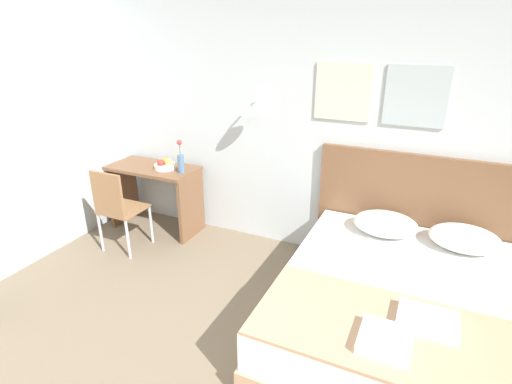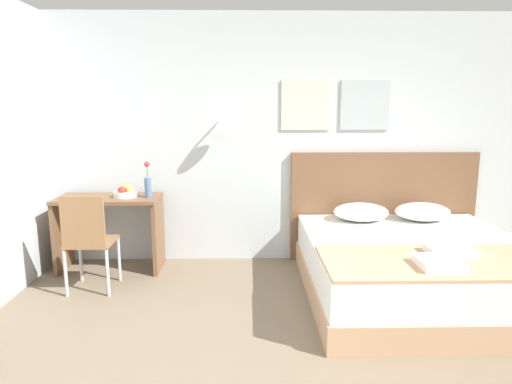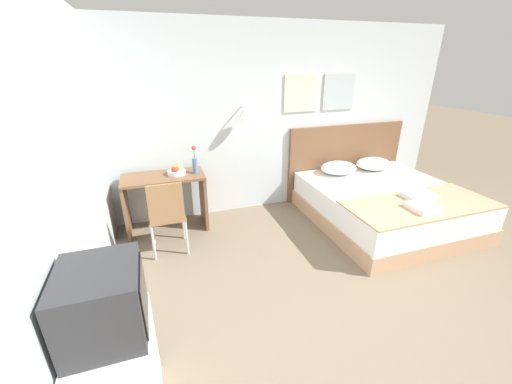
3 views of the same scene
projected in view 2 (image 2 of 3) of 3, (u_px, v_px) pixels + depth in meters
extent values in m
cube|color=silver|center=(272.00, 140.00, 4.93)|extent=(5.56, 0.06, 2.65)
cube|color=beige|center=(306.00, 105.00, 4.82)|extent=(0.52, 0.02, 0.52)
cube|color=#A8B7BC|center=(365.00, 105.00, 4.84)|extent=(0.52, 0.02, 0.52)
cylinder|color=#B2B2B7|center=(221.00, 120.00, 4.76)|extent=(0.02, 0.16, 0.02)
cone|color=white|center=(220.00, 125.00, 4.69)|extent=(0.17, 0.17, 0.12)
cube|color=tan|center=(414.00, 285.00, 4.10)|extent=(1.92, 2.02, 0.22)
cube|color=white|center=(416.00, 257.00, 4.05)|extent=(1.88, 1.98, 0.30)
cube|color=brown|center=(383.00, 206.00, 5.03)|extent=(2.04, 0.06, 1.20)
ellipsoid|color=white|center=(361.00, 212.00, 4.72)|extent=(0.56, 0.45, 0.18)
ellipsoid|color=white|center=(422.00, 212.00, 4.73)|extent=(0.56, 0.45, 0.18)
cube|color=tan|center=(445.00, 262.00, 3.44)|extent=(1.86, 0.81, 0.02)
cube|color=white|center=(451.00, 251.00, 3.58)|extent=(0.36, 0.27, 0.06)
cube|color=white|center=(439.00, 263.00, 3.30)|extent=(0.29, 0.30, 0.06)
cube|color=brown|center=(108.00, 199.00, 4.67)|extent=(1.03, 0.51, 0.03)
cube|color=brown|center=(62.00, 235.00, 4.73)|extent=(0.04, 0.47, 0.74)
cube|color=brown|center=(158.00, 235.00, 4.75)|extent=(0.04, 0.47, 0.74)
cube|color=#8E6642|center=(92.00, 242.00, 4.22)|extent=(0.41, 0.41, 0.02)
cube|color=#8E6642|center=(83.00, 222.00, 3.98)|extent=(0.38, 0.03, 0.46)
cylinder|color=#B7B7BC|center=(81.00, 259.00, 4.44)|extent=(0.03, 0.03, 0.44)
cylinder|color=#B7B7BC|center=(119.00, 259.00, 4.45)|extent=(0.03, 0.03, 0.44)
cylinder|color=#B7B7BC|center=(66.00, 273.00, 4.07)|extent=(0.03, 0.03, 0.44)
cylinder|color=#B7B7BC|center=(108.00, 273.00, 4.08)|extent=(0.03, 0.03, 0.44)
cylinder|color=silver|center=(125.00, 194.00, 4.66)|extent=(0.24, 0.24, 0.05)
sphere|color=#B2C156|center=(130.00, 189.00, 4.66)|extent=(0.09, 0.09, 0.09)
sphere|color=orange|center=(124.00, 189.00, 4.69)|extent=(0.08, 0.08, 0.08)
sphere|color=red|center=(122.00, 191.00, 4.61)|extent=(0.08, 0.08, 0.08)
cylinder|color=#4C7099|center=(148.00, 188.00, 4.62)|extent=(0.07, 0.07, 0.20)
cylinder|color=#3D7538|center=(147.00, 171.00, 4.59)|extent=(0.01, 0.01, 0.14)
sphere|color=#DB3838|center=(147.00, 164.00, 4.58)|extent=(0.06, 0.06, 0.06)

